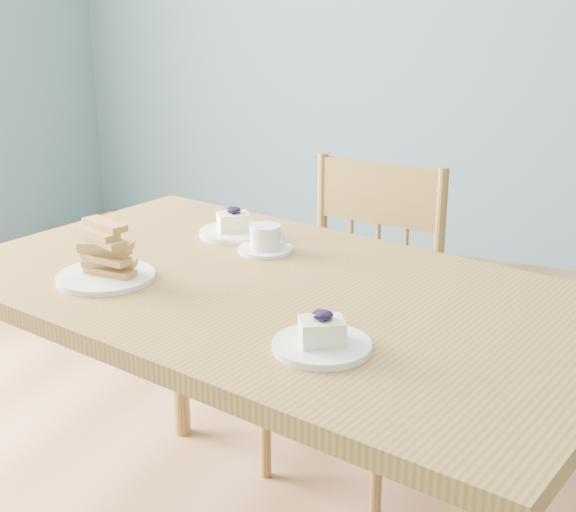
{
  "coord_description": "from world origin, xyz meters",
  "views": [
    {
      "loc": [
        0.55,
        -1.62,
        1.4
      ],
      "look_at": [
        -0.1,
        -0.1,
        0.83
      ],
      "focal_mm": 50.0,
      "sensor_mm": 36.0,
      "label": 1
    }
  ],
  "objects_px": {
    "dining_table": "(275,319)",
    "biscotti_plate": "(105,260)",
    "cheesecake_plate_far": "(234,228)",
    "cheesecake_plate_near": "(322,340)",
    "coffee_cup": "(266,240)",
    "dining_chair": "(356,320)"
  },
  "relations": [
    {
      "from": "cheesecake_plate_near",
      "to": "coffee_cup",
      "type": "bearing_deg",
      "value": 124.95
    },
    {
      "from": "dining_chair",
      "to": "cheesecake_plate_far",
      "type": "relative_size",
      "value": 5.13
    },
    {
      "from": "dining_table",
      "to": "cheesecake_plate_near",
      "type": "xyz_separation_m",
      "value": [
        0.21,
        -0.26,
        0.1
      ]
    },
    {
      "from": "cheesecake_plate_near",
      "to": "cheesecake_plate_far",
      "type": "distance_m",
      "value": 0.71
    },
    {
      "from": "dining_chair",
      "to": "biscotti_plate",
      "type": "bearing_deg",
      "value": -109.49
    },
    {
      "from": "cheesecake_plate_far",
      "to": "dining_table",
      "type": "bearing_deg",
      "value": -49.72
    },
    {
      "from": "cheesecake_plate_far",
      "to": "biscotti_plate",
      "type": "relative_size",
      "value": 0.83
    },
    {
      "from": "dining_chair",
      "to": "biscotti_plate",
      "type": "xyz_separation_m",
      "value": [
        -0.36,
        -0.69,
        0.36
      ]
    },
    {
      "from": "biscotti_plate",
      "to": "cheesecake_plate_far",
      "type": "bearing_deg",
      "value": 74.48
    },
    {
      "from": "dining_chair",
      "to": "cheesecake_plate_far",
      "type": "bearing_deg",
      "value": -122.75
    },
    {
      "from": "cheesecake_plate_far",
      "to": "coffee_cup",
      "type": "xyz_separation_m",
      "value": [
        0.13,
        -0.09,
        0.01
      ]
    },
    {
      "from": "cheesecake_plate_far",
      "to": "cheesecake_plate_near",
      "type": "bearing_deg",
      "value": -50.45
    },
    {
      "from": "cheesecake_plate_near",
      "to": "biscotti_plate",
      "type": "relative_size",
      "value": 0.83
    },
    {
      "from": "cheesecake_plate_near",
      "to": "cheesecake_plate_far",
      "type": "relative_size",
      "value": 1.0
    },
    {
      "from": "cheesecake_plate_far",
      "to": "biscotti_plate",
      "type": "distance_m",
      "value": 0.42
    },
    {
      "from": "dining_table",
      "to": "biscotti_plate",
      "type": "distance_m",
      "value": 0.4
    },
    {
      "from": "dining_chair",
      "to": "cheesecake_plate_near",
      "type": "relative_size",
      "value": 5.13
    },
    {
      "from": "dining_chair",
      "to": "cheesecake_plate_near",
      "type": "distance_m",
      "value": 0.92
    },
    {
      "from": "biscotti_plate",
      "to": "coffee_cup",
      "type": "bearing_deg",
      "value": 52.04
    },
    {
      "from": "coffee_cup",
      "to": "biscotti_plate",
      "type": "distance_m",
      "value": 0.4
    },
    {
      "from": "dining_table",
      "to": "biscotti_plate",
      "type": "height_order",
      "value": "biscotti_plate"
    },
    {
      "from": "dining_table",
      "to": "dining_chair",
      "type": "distance_m",
      "value": 0.62
    }
  ]
}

